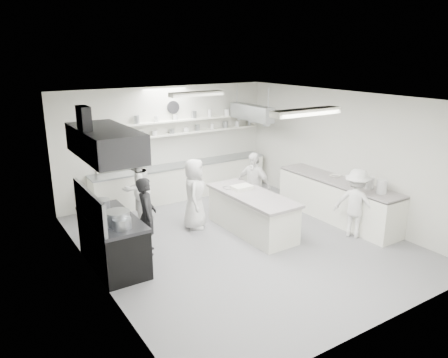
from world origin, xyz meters
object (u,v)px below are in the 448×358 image
stove (113,243)px  right_counter (337,200)px  cook_stove (147,216)px  prep_island (252,214)px  back_counter (183,181)px  cook_back (137,188)px

stove → right_counter: 5.28m
cook_stove → prep_island: bearing=-74.6°
stove → right_counter: bearing=-6.5°
back_counter → cook_stove: bearing=-129.0°
back_counter → prep_island: back_counter is taller
right_counter → cook_stove: bearing=170.6°
prep_island → cook_back: cook_back is taller
back_counter → cook_stove: 3.43m
back_counter → prep_island: (0.20, -2.92, -0.04)m
stove → prep_island: bearing=-2.2°
stove → right_counter: (5.25, -0.60, 0.02)m
stove → back_counter: size_ratio=0.36×
back_counter → cook_back: cook_back is taller
stove → cook_stove: cook_stove is taller
prep_island → cook_back: size_ratio=1.35×
stove → right_counter: right_counter is taller
stove → cook_back: 2.18m
back_counter → cook_back: 2.02m
cook_stove → right_counter: bearing=-77.7°
prep_island → cook_stove: (-2.35, 0.26, 0.36)m
prep_island → cook_back: bearing=134.6°
right_counter → prep_island: bearing=167.3°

